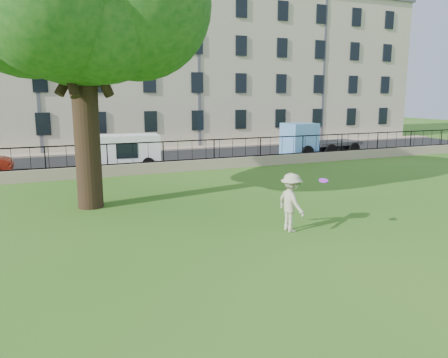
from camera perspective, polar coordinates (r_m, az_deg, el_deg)
name	(u,v)px	position (r m, az deg, el deg)	size (l,w,h in m)	color
ground	(271,235)	(13.41, 6.11, -7.35)	(120.00, 120.00, 0.00)	#285F16
retaining_wall	(164,167)	(24.24, -7.89, 1.54)	(50.00, 0.40, 0.60)	tan
iron_railing	(163,152)	(24.12, -7.94, 3.54)	(50.00, 0.05, 1.13)	black
street	(144,161)	(28.79, -10.38, 2.34)	(60.00, 9.00, 0.01)	black
sidewalk	(128,151)	(33.83, -12.37, 3.60)	(60.00, 1.40, 0.12)	tan
building_row	(112,63)	(39.25, -14.43, 14.52)	(56.40, 10.40, 13.80)	beige
man	(291,202)	(13.70, 8.78, -3.04)	(1.18, 0.68, 1.83)	#B4B093
frisbee	(324,181)	(13.06, 12.88, -0.20)	(0.27, 0.27, 0.03)	#BC2AF2
white_van	(119,152)	(26.04, -13.60, 3.47)	(4.62, 1.80, 1.94)	white
blue_truck	(320,139)	(31.52, 12.42, 5.11)	(5.55, 1.97, 2.33)	#5E9ADC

